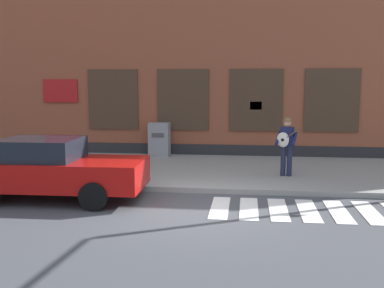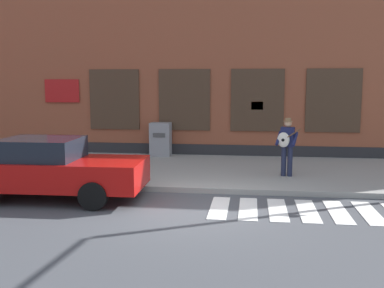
{
  "view_description": "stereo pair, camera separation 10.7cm",
  "coord_description": "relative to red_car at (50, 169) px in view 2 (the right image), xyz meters",
  "views": [
    {
      "loc": [
        1.08,
        -9.99,
        2.88
      ],
      "look_at": [
        -0.39,
        1.78,
        1.27
      ],
      "focal_mm": 42.0,
      "sensor_mm": 36.0,
      "label": 1
    },
    {
      "loc": [
        1.18,
        -9.97,
        2.88
      ],
      "look_at": [
        -0.39,
        1.78,
        1.27
      ],
      "focal_mm": 42.0,
      "sensor_mm": 36.0,
      "label": 2
    }
  ],
  "objects": [
    {
      "name": "red_car",
      "position": [
        0.0,
        0.0,
        0.0
      ],
      "size": [
        4.65,
        2.08,
        1.53
      ],
      "color": "#B20F0C",
      "rests_on": "ground"
    },
    {
      "name": "sidewalk",
      "position": [
        3.78,
        3.79,
        -0.7
      ],
      "size": [
        28.0,
        5.53,
        0.15
      ],
      "color": "gray",
      "rests_on": "ground"
    },
    {
      "name": "utility_box",
      "position": [
        1.56,
        6.11,
        0.01
      ],
      "size": [
        0.77,
        0.6,
        1.26
      ],
      "color": "gray",
      "rests_on": "sidewalk"
    },
    {
      "name": "busker",
      "position": [
        6.0,
        2.88,
        0.36
      ],
      "size": [
        0.72,
        0.65,
        1.72
      ],
      "color": "#1E233D",
      "rests_on": "sidewalk"
    },
    {
      "name": "building_backdrop",
      "position": [
        3.78,
        8.55,
        3.8
      ],
      "size": [
        28.0,
        4.06,
        9.15
      ],
      "color": "brown",
      "rests_on": "ground"
    },
    {
      "name": "crosswalk",
      "position": [
        6.93,
        -0.27,
        -0.76
      ],
      "size": [
        5.78,
        1.9,
        0.01
      ],
      "color": "silver",
      "rests_on": "ground"
    },
    {
      "name": "ground_plane",
      "position": [
        3.78,
        -0.45,
        -0.77
      ],
      "size": [
        160.0,
        160.0,
        0.0
      ],
      "primitive_type": "plane",
      "color": "#424449"
    }
  ]
}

